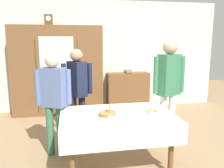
{
  "coord_description": "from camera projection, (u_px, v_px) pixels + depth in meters",
  "views": [
    {
      "loc": [
        -0.62,
        -3.18,
        1.72
      ],
      "look_at": [
        0.0,
        0.2,
        1.08
      ],
      "focal_mm": 37.04,
      "sensor_mm": 36.0,
      "label": 1
    }
  ],
  "objects": [
    {
      "name": "tea_cup_far_right",
      "position": [
        166.0,
        117.0,
        2.99
      ],
      "size": [
        0.13,
        0.13,
        0.06
      ],
      "color": "silver",
      "rests_on": "dining_table"
    },
    {
      "name": "spoon_front_edge",
      "position": [
        110.0,
        108.0,
        3.47
      ],
      "size": [
        0.12,
        0.02,
        0.01
      ],
      "color": "silver",
      "rests_on": "dining_table"
    },
    {
      "name": "bread_basket",
      "position": [
        107.0,
        114.0,
        3.09
      ],
      "size": [
        0.24,
        0.24,
        0.16
      ],
      "color": "#9E7542",
      "rests_on": "dining_table"
    },
    {
      "name": "tea_cup_near_right",
      "position": [
        136.0,
        116.0,
        3.01
      ],
      "size": [
        0.13,
        0.13,
        0.06
      ],
      "color": "white",
      "rests_on": "dining_table"
    },
    {
      "name": "tea_cup_front_edge",
      "position": [
        111.0,
        119.0,
        2.89
      ],
      "size": [
        0.13,
        0.13,
        0.06
      ],
      "color": "silver",
      "rests_on": "dining_table"
    },
    {
      "name": "ground_plane",
      "position": [
        114.0,
        156.0,
        3.5
      ],
      "size": [
        12.0,
        12.0,
        0.0
      ],
      "primitive_type": "plane",
      "color": "#997A56",
      "rests_on": "ground"
    },
    {
      "name": "book_stack",
      "position": [
        128.0,
        71.0,
        5.8
      ],
      "size": [
        0.17,
        0.23,
        0.07
      ],
      "color": "#664C7A",
      "rests_on": "bookshelf_low"
    },
    {
      "name": "spoon_far_left",
      "position": [
        76.0,
        125.0,
        2.77
      ],
      "size": [
        0.12,
        0.02,
        0.01
      ],
      "color": "silver",
      "rests_on": "dining_table"
    },
    {
      "name": "bookshelf_low",
      "position": [
        128.0,
        91.0,
        5.89
      ],
      "size": [
        1.05,
        0.35,
        0.93
      ],
      "color": "brown",
      "rests_on": "ground"
    },
    {
      "name": "pastry_plate",
      "position": [
        151.0,
        112.0,
        3.23
      ],
      "size": [
        0.28,
        0.28,
        0.05
      ],
      "color": "white",
      "rests_on": "dining_table"
    },
    {
      "name": "wall_cabinet",
      "position": [
        58.0,
        71.0,
        5.43
      ],
      "size": [
        2.08,
        0.46,
        2.07
      ],
      "color": "brown",
      "rests_on": "ground"
    },
    {
      "name": "tea_cup_center",
      "position": [
        90.0,
        124.0,
        2.74
      ],
      "size": [
        0.13,
        0.13,
        0.06
      ],
      "color": "white",
      "rests_on": "dining_table"
    },
    {
      "name": "dining_table",
      "position": [
        118.0,
        122.0,
        3.16
      ],
      "size": [
        1.55,
        1.06,
        0.73
      ],
      "color": "brown",
      "rests_on": "ground"
    },
    {
      "name": "back_wall",
      "position": [
        94.0,
        56.0,
        5.82
      ],
      "size": [
        6.4,
        0.1,
        2.7
      ],
      "primitive_type": "cube",
      "color": "silver",
      "rests_on": "ground"
    },
    {
      "name": "person_beside_shelf",
      "position": [
        54.0,
        95.0,
        3.41
      ],
      "size": [
        0.52,
        0.34,
        1.55
      ],
      "color": "#33704C",
      "rests_on": "ground"
    },
    {
      "name": "person_behind_table_left",
      "position": [
        169.0,
        82.0,
        3.69
      ],
      "size": [
        0.52,
        0.33,
        1.75
      ],
      "color": "silver",
      "rests_on": "ground"
    },
    {
      "name": "person_by_cabinet",
      "position": [
        77.0,
        86.0,
        3.98
      ],
      "size": [
        0.52,
        0.41,
        1.59
      ],
      "color": "#232328",
      "rests_on": "ground"
    },
    {
      "name": "tea_cup_mid_right",
      "position": [
        90.0,
        116.0,
        2.99
      ],
      "size": [
        0.13,
        0.13,
        0.06
      ],
      "color": "silver",
      "rests_on": "dining_table"
    },
    {
      "name": "tea_cup_far_left",
      "position": [
        71.0,
        109.0,
        3.31
      ],
      "size": [
        0.13,
        0.13,
        0.06
      ],
      "color": "white",
      "rests_on": "dining_table"
    },
    {
      "name": "mantel_clock",
      "position": [
        49.0,
        20.0,
        5.19
      ],
      "size": [
        0.18,
        0.11,
        0.24
      ],
      "color": "brown",
      "rests_on": "wall_cabinet"
    }
  ]
}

